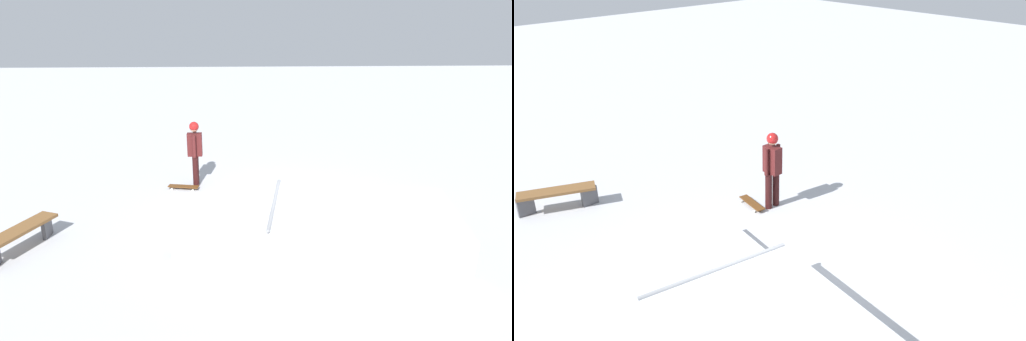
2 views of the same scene
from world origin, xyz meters
TOP-DOWN VIEW (x-y plane):
  - ground_plane at (0.00, 0.00)m, footprint 60.00×60.00m
  - skate_ramp at (-0.92, 0.89)m, footprint 5.75×3.44m
  - skater at (2.24, -2.31)m, footprint 0.38×0.44m
  - skateboard at (2.55, -1.98)m, footprint 0.82×0.37m
  - park_bench at (5.31, 1.18)m, footprint 0.97×1.63m

SIDE VIEW (x-z plane):
  - ground_plane at x=0.00m, z-range 0.00..0.00m
  - skateboard at x=2.55m, z-range 0.03..0.12m
  - skate_ramp at x=-0.92m, z-range -0.05..0.69m
  - park_bench at x=5.31m, z-range 0.12..0.60m
  - skater at x=2.24m, z-range 0.14..1.87m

